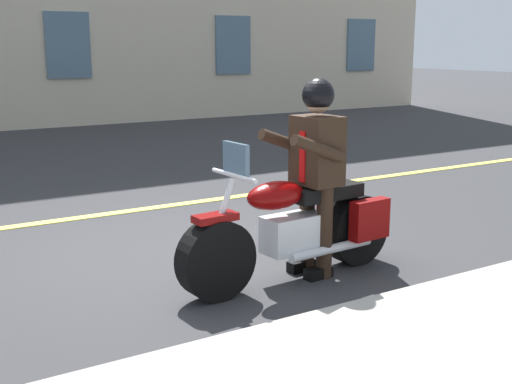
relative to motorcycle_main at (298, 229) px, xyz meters
name	(u,v)px	position (x,y,z in m)	size (l,w,h in m)	color
ground_plane	(193,256)	(0.51, -1.04, -0.45)	(80.00, 80.00, 0.00)	#333335
lane_center_stripe	(121,212)	(0.51, -3.04, -0.45)	(60.00, 0.16, 0.01)	#E5DB4C
motorcycle_main	(298,229)	(0.00, 0.00, 0.00)	(2.22, 0.69, 1.26)	black
rider_main	(316,160)	(-0.19, -0.02, 0.58)	(0.65, 0.58, 1.74)	black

